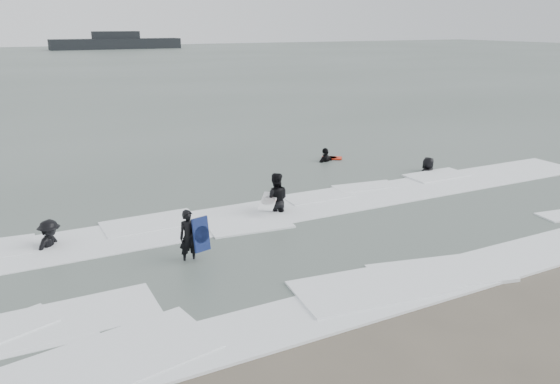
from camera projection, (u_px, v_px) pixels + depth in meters
name	position (u px, v px, depth m)	size (l,w,h in m)	color
ground	(369.00, 286.00, 13.75)	(320.00, 320.00, 0.00)	brown
sea	(55.00, 67.00, 81.93)	(320.00, 320.00, 0.00)	#47544C
surfer_centre	(190.00, 262.00, 15.13)	(0.56, 0.37, 1.54)	black
surfer_wading	(276.00, 212.00, 19.10)	(0.96, 0.75, 1.98)	black
surfer_breaker	(51.00, 249.00, 16.02)	(1.13, 0.65, 1.75)	black
surfer_right_near	(325.00, 162.00, 25.97)	(1.08, 0.45, 1.85)	black
surfer_right_far	(428.00, 173.00, 24.19)	(0.90, 0.59, 1.84)	black
surf_foam	(299.00, 236.00, 16.89)	(30.03, 9.06, 0.09)	white
bodyboards	(280.00, 190.00, 19.97)	(10.29, 9.10, 1.25)	#101C4C
vessel_horizon	(116.00, 43.00, 137.60)	(31.82, 5.68, 4.32)	black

